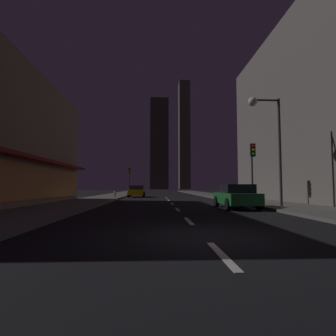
{
  "coord_description": "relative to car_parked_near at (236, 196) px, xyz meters",
  "views": [
    {
      "loc": [
        -1.28,
        -7.27,
        1.32
      ],
      "look_at": [
        0.0,
        20.01,
        3.18
      ],
      "focal_mm": 29.05,
      "sensor_mm": 36.0,
      "label": 1
    }
  ],
  "objects": [
    {
      "name": "ground_plane",
      "position": [
        -3.6,
        23.07,
        -0.79
      ],
      "size": [
        78.0,
        136.0,
        0.1
      ],
      "primitive_type": "cube",
      "color": "black"
    },
    {
      "name": "sidewalk_right",
      "position": [
        3.4,
        23.07,
        -0.67
      ],
      "size": [
        4.0,
        76.0,
        0.15
      ],
      "primitive_type": "cube",
      "color": "#605E59",
      "rests_on": "ground"
    },
    {
      "name": "sidewalk_left",
      "position": [
        -10.6,
        23.07,
        -0.67
      ],
      "size": [
        4.0,
        76.0,
        0.15
      ],
      "primitive_type": "cube",
      "color": "#605E59",
      "rests_on": "ground"
    },
    {
      "name": "lane_marking_center",
      "position": [
        -3.6,
        2.07,
        -0.73
      ],
      "size": [
        0.16,
        28.2,
        0.01
      ],
      "color": "silver",
      "rests_on": "ground"
    },
    {
      "name": "building_apartment_right",
      "position": [
        10.9,
        7.07,
        6.78
      ],
      "size": [
        11.0,
        20.0,
        15.04
      ],
      "primitive_type": "cube",
      "color": "slate",
      "rests_on": "ground"
    },
    {
      "name": "skyscraper_distant_tall",
      "position": [
        -3.01,
        112.6,
        21.04
      ],
      "size": [
        8.69,
        5.62,
        43.56
      ],
      "primitive_type": "cube",
      "color": "#494536",
      "rests_on": "ground"
    },
    {
      "name": "skyscraper_distant_mid",
      "position": [
        10.29,
        124.48,
        27.51
      ],
      "size": [
        5.6,
        8.03,
        56.5
      ],
      "primitive_type": "cube",
      "color": "#5F5A47",
      "rests_on": "ground"
    },
    {
      "name": "car_parked_near",
      "position": [
        0.0,
        0.0,
        0.0
      ],
      "size": [
        1.98,
        4.24,
        1.45
      ],
      "color": "#1E722D",
      "rests_on": "ground"
    },
    {
      "name": "car_parked_far",
      "position": [
        -7.2,
        18.09,
        0.0
      ],
      "size": [
        1.98,
        4.24,
        1.45
      ],
      "color": "gold",
      "rests_on": "ground"
    },
    {
      "name": "fire_hydrant_far_left",
      "position": [
        -9.5,
        15.01,
        -0.29
      ],
      "size": [
        0.42,
        0.3,
        0.65
      ],
      "color": "#B2B2B2",
      "rests_on": "sidewalk_left"
    },
    {
      "name": "traffic_light_near_right",
      "position": [
        1.9,
        2.35,
        2.45
      ],
      "size": [
        0.32,
        0.48,
        4.2
      ],
      "color": "#2D2D2D",
      "rests_on": "sidewalk_right"
    },
    {
      "name": "traffic_light_far_left",
      "position": [
        -9.1,
        27.89,
        2.45
      ],
      "size": [
        0.32,
        0.48,
        4.2
      ],
      "color": "#2D2D2D",
      "rests_on": "sidewalk_left"
    },
    {
      "name": "street_lamp_right",
      "position": [
        1.78,
        -0.34,
        4.33
      ],
      "size": [
        1.96,
        0.56,
        6.58
      ],
      "color": "#38383D",
      "rests_on": "sidewalk_right"
    }
  ]
}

